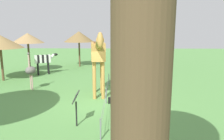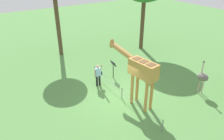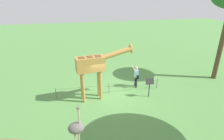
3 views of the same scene
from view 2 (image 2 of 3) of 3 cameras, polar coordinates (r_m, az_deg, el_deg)
name	(u,v)px [view 2 (image 2 of 3)]	position (r m, az deg, el deg)	size (l,w,h in m)	color
ground_plane	(123,97)	(13.46, 2.93, -7.36)	(60.00, 60.00, 0.00)	#568E47
giraffe	(139,69)	(11.84, 7.29, 0.15)	(3.74, 0.96, 3.49)	#BC8942
visitor	(98,74)	(14.21, -3.73, -1.07)	(0.56, 0.59, 1.77)	black
ostrich	(203,77)	(14.42, 23.22, -1.76)	(0.70, 0.56, 2.25)	#CC9E93
info_sign	(113,66)	(15.19, 0.33, 1.17)	(0.56, 0.21, 1.32)	black
wire_fence	(122,92)	(13.19, 2.68, -6.03)	(7.05, 0.05, 0.75)	slate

